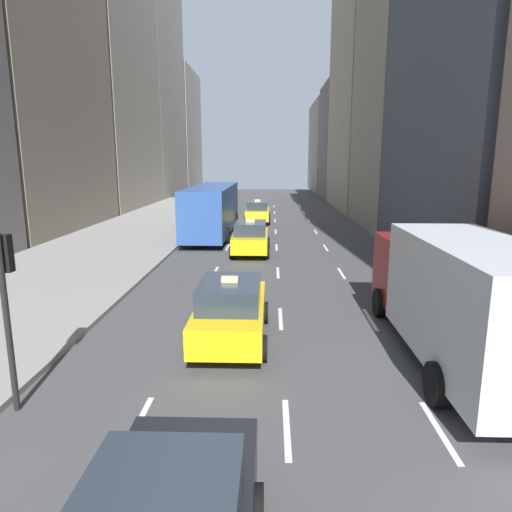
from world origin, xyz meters
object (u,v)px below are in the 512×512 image
at_px(city_bus, 212,208).
at_px(box_truck, 457,294).
at_px(taxi_third, 258,212).
at_px(taxi_second, 231,310).
at_px(taxi_lead, 251,237).
at_px(traffic_light_pole, 7,292).

bearing_deg(city_bus, box_truck, -66.40).
bearing_deg(taxi_third, taxi_second, -90.00).
xyz_separation_m(taxi_lead, traffic_light_pole, (-3.95, -15.64, 1.53)).
distance_m(taxi_second, taxi_third, 24.39).
height_order(taxi_lead, taxi_second, same).
distance_m(taxi_lead, traffic_light_pole, 16.20).
distance_m(taxi_third, box_truck, 26.09).
distance_m(taxi_third, city_bus, 6.88).
bearing_deg(taxi_third, box_truck, -77.60).
relative_size(box_truck, traffic_light_pole, 2.33).
bearing_deg(taxi_third, city_bus, -114.34).
bearing_deg(taxi_third, taxi_lead, -90.00).
height_order(taxi_second, city_bus, city_bus).
xyz_separation_m(taxi_lead, city_bus, (-2.81, 6.17, 0.91)).
bearing_deg(traffic_light_pole, taxi_lead, 75.83).
relative_size(taxi_lead, taxi_second, 1.00).
distance_m(taxi_second, traffic_light_pole, 5.58).
height_order(city_bus, box_truck, city_bus).
bearing_deg(traffic_light_pole, taxi_second, 42.58).
relative_size(city_bus, box_truck, 1.38).
height_order(taxi_lead, box_truck, box_truck).
xyz_separation_m(taxi_third, city_bus, (-2.81, -6.22, 0.91)).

